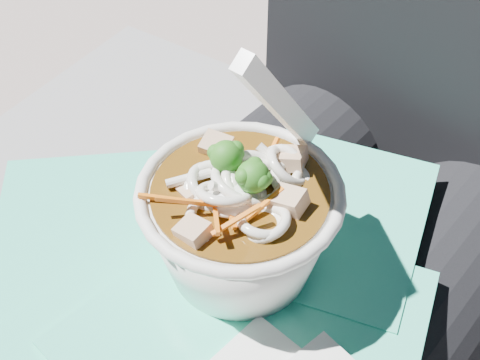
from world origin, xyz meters
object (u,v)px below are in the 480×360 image
Objects in this scene: udon_bowl at (241,218)px; plastic_bag at (211,325)px; lap at (253,334)px; person_body at (318,252)px.

plastic_bag is at bearing -73.14° from udon_bowl.
udon_bowl reaches higher than plastic_bag.
plastic_bag is (0.00, -0.05, 0.08)m from lap.
udon_bowl is at bearing -167.82° from lap.
person_body reaches higher than plastic_bag.
person_body is 2.44× the size of plastic_bag.
lap is at bearing 12.18° from udon_bowl.
person_body reaches higher than udon_bowl.
plastic_bag is (0.00, -0.15, 0.06)m from person_body.
udon_bowl is at bearing -96.77° from person_body.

